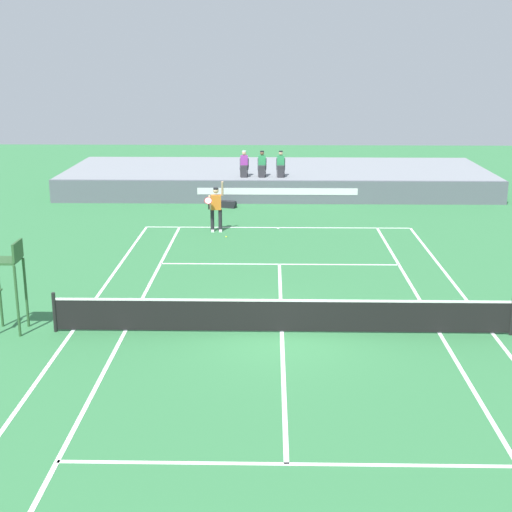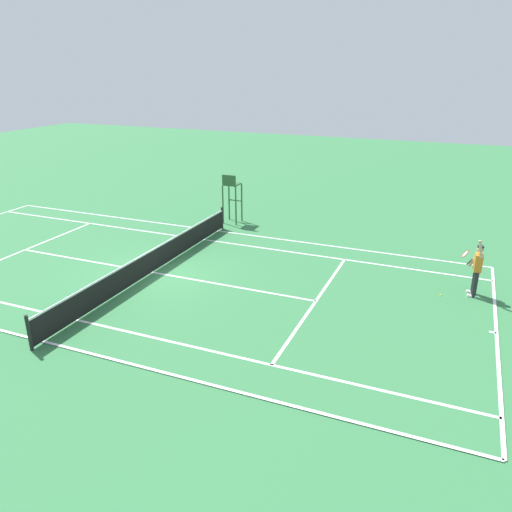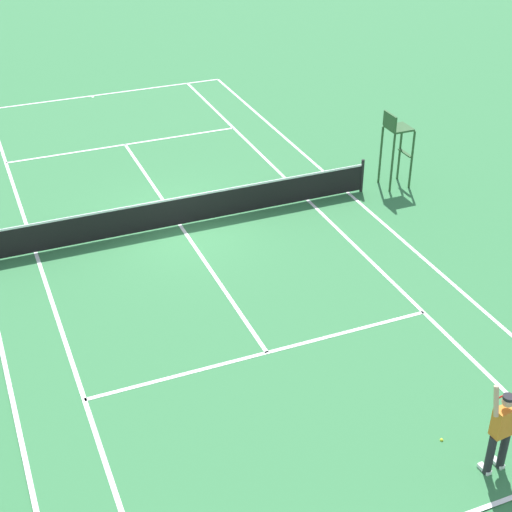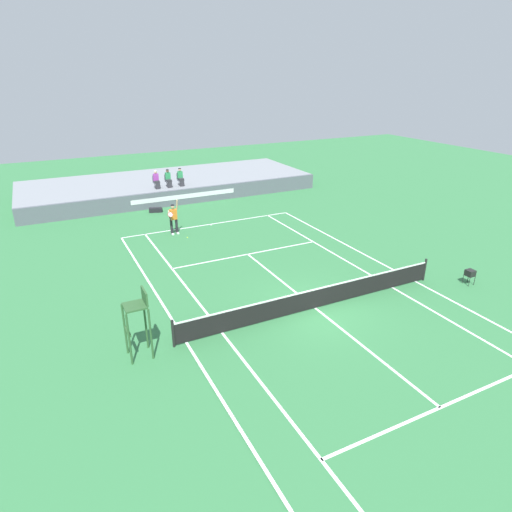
% 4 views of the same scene
% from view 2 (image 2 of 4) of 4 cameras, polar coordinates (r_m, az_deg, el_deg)
% --- Properties ---
extents(ground_plane, '(80.00, 80.00, 0.00)m').
position_cam_2_polar(ground_plane, '(19.38, -11.65, -1.90)').
color(ground_plane, '#337542').
extents(court, '(11.08, 23.88, 0.03)m').
position_cam_2_polar(court, '(19.38, -11.65, -1.87)').
color(court, '#337542').
rests_on(court, ground).
extents(net, '(11.98, 0.10, 1.07)m').
position_cam_2_polar(net, '(19.19, -11.76, -0.46)').
color(net, black).
rests_on(net, ground).
extents(tennis_player, '(0.76, 0.67, 2.08)m').
position_cam_2_polar(tennis_player, '(18.33, 23.79, -1.32)').
color(tennis_player, '#232328').
rests_on(tennis_player, ground).
extents(tennis_ball, '(0.07, 0.07, 0.07)m').
position_cam_2_polar(tennis_ball, '(18.24, 20.27, -4.20)').
color(tennis_ball, '#D1E533').
rests_on(tennis_ball, ground).
extents(umpire_chair, '(0.77, 0.77, 2.44)m').
position_cam_2_polar(umpire_chair, '(24.72, -2.79, 7.29)').
color(umpire_chair, '#2D562D').
rests_on(umpire_chair, ground).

